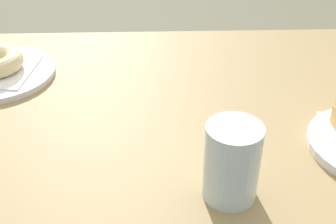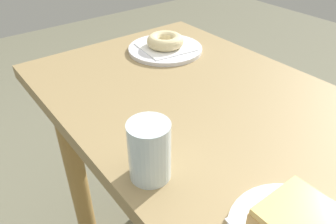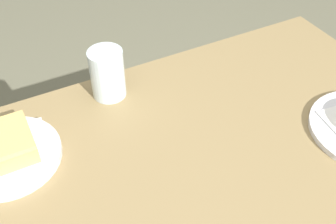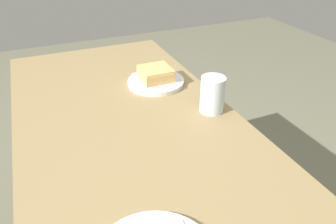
# 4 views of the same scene
# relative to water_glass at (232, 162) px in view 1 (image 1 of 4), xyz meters

# --- Properties ---
(table) EXTENTS (1.24, 0.61, 0.76)m
(table) POSITION_rel_water_glass_xyz_m (0.04, 0.24, -0.19)
(table) COLOR #957C50
(table) RESTS_ON ground_plane
(water_glass) EXTENTS (0.07, 0.07, 0.11)m
(water_glass) POSITION_rel_water_glass_xyz_m (0.00, 0.00, 0.00)
(water_glass) COLOR silver
(water_glass) RESTS_ON table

